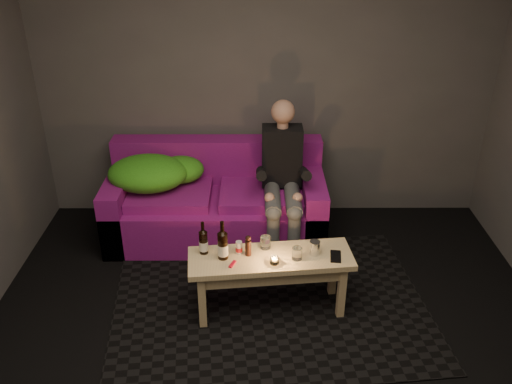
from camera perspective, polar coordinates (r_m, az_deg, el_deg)
room at (r=2.97m, az=1.70°, el=8.93°), size 4.50×4.50×4.50m
rug at (r=4.08m, az=1.45°, el=-11.69°), size 2.44×1.88×0.01m
sofa at (r=4.77m, az=-4.15°, el=-1.26°), size 1.85×0.83×0.80m
green_blanket at (r=4.69m, az=-10.73°, el=2.03°), size 0.81×0.56×0.28m
person at (r=4.47m, az=2.80°, el=1.75°), size 0.33×0.77×1.24m
coffee_table at (r=3.81m, az=1.54°, el=-7.80°), size 1.17×0.48×0.47m
beer_bottle_a at (r=3.77m, az=-5.56°, el=-5.23°), size 0.06×0.06×0.25m
beer_bottle_b at (r=3.70m, az=-3.52°, el=-5.58°), size 0.07×0.07×0.29m
salt_shaker at (r=3.77m, az=-1.80°, el=-5.85°), size 0.05×0.05×0.09m
pepper_mill at (r=3.75m, az=-0.83°, el=-5.90°), size 0.05×0.05×0.12m
tumbler_back at (r=3.83m, az=1.00°, el=-5.33°), size 0.09×0.09×0.09m
tealight at (r=3.69m, az=1.95°, el=-7.20°), size 0.06×0.06×0.05m
tumbler_front at (r=3.73m, az=4.35°, el=-6.47°), size 0.08×0.08×0.09m
steel_cup at (r=3.78m, az=6.19°, el=-5.86°), size 0.09×0.09×0.10m
smartphone at (r=3.80m, az=8.38°, el=-6.73°), size 0.09×0.15×0.01m
red_lighter at (r=3.68m, az=-2.49°, el=-7.59°), size 0.05×0.08×0.01m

